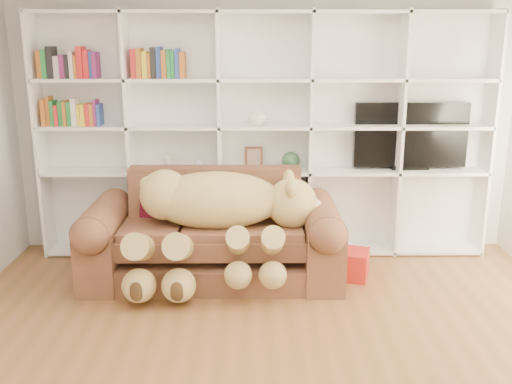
{
  "coord_description": "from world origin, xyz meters",
  "views": [
    {
      "loc": [
        -0.12,
        -3.25,
        2.12
      ],
      "look_at": [
        -0.09,
        1.63,
        0.81
      ],
      "focal_mm": 40.0,
      "sensor_mm": 36.0,
      "label": 1
    }
  ],
  "objects_px": {
    "teddy_bear": "(217,213)",
    "gift_box": "(350,264)",
    "sofa": "(214,239)",
    "tv": "(410,136)"
  },
  "relations": [
    {
      "from": "sofa",
      "to": "teddy_bear",
      "type": "xyz_separation_m",
      "value": [
        0.05,
        -0.19,
        0.31
      ]
    },
    {
      "from": "gift_box",
      "to": "teddy_bear",
      "type": "bearing_deg",
      "value": -172.36
    },
    {
      "from": "gift_box",
      "to": "tv",
      "type": "bearing_deg",
      "value": 46.97
    },
    {
      "from": "teddy_bear",
      "to": "tv",
      "type": "xyz_separation_m",
      "value": [
        1.88,
        0.89,
        0.53
      ]
    },
    {
      "from": "sofa",
      "to": "tv",
      "type": "bearing_deg",
      "value": 19.82
    },
    {
      "from": "teddy_bear",
      "to": "gift_box",
      "type": "relative_size",
      "value": 5.27
    },
    {
      "from": "teddy_bear",
      "to": "gift_box",
      "type": "distance_m",
      "value": 1.33
    },
    {
      "from": "sofa",
      "to": "gift_box",
      "type": "height_order",
      "value": "sofa"
    },
    {
      "from": "sofa",
      "to": "gift_box",
      "type": "relative_size",
      "value": 7.05
    },
    {
      "from": "sofa",
      "to": "tv",
      "type": "distance_m",
      "value": 2.21
    }
  ]
}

